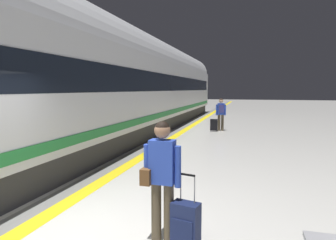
% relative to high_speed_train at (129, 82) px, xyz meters
% --- Properties ---
extents(ground_plane, '(120.00, 120.00, 0.00)m').
position_rel_high_speed_train_xyz_m(ground_plane, '(2.88, -9.10, -2.50)').
color(ground_plane, silver).
extents(safety_line_strip, '(0.36, 80.00, 0.01)m').
position_rel_high_speed_train_xyz_m(safety_line_strip, '(2.08, 0.90, -2.50)').
color(safety_line_strip, yellow).
rests_on(safety_line_strip, ground).
extents(tactile_edge_band, '(0.59, 80.00, 0.01)m').
position_rel_high_speed_train_xyz_m(tactile_edge_band, '(1.77, 0.90, -2.50)').
color(tactile_edge_band, slate).
rests_on(tactile_edge_band, ground).
extents(high_speed_train, '(2.94, 32.46, 4.97)m').
position_rel_high_speed_train_xyz_m(high_speed_train, '(0.00, 0.00, 0.00)').
color(high_speed_train, '#38383D').
rests_on(high_speed_train, ground).
extents(traveller_foreground, '(0.56, 0.29, 1.75)m').
position_rel_high_speed_train_xyz_m(traveller_foreground, '(4.25, -8.84, -1.49)').
color(traveller_foreground, brown).
rests_on(traveller_foreground, ground).
extents(rolling_suitcase_foreground, '(0.42, 0.31, 1.03)m').
position_rel_high_speed_train_xyz_m(rolling_suitcase_foreground, '(4.62, -8.90, -2.16)').
color(rolling_suitcase_foreground, '#19234C').
rests_on(rolling_suitcase_foreground, ground).
extents(passenger_near, '(0.52, 0.39, 1.71)m').
position_rel_high_speed_train_xyz_m(passenger_near, '(3.94, 2.93, -1.49)').
color(passenger_near, brown).
rests_on(passenger_near, ground).
extents(suitcase_near, '(0.40, 0.28, 0.63)m').
position_rel_high_speed_train_xyz_m(suitcase_near, '(3.61, 2.61, -2.16)').
color(suitcase_near, black).
rests_on(suitcase_near, ground).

